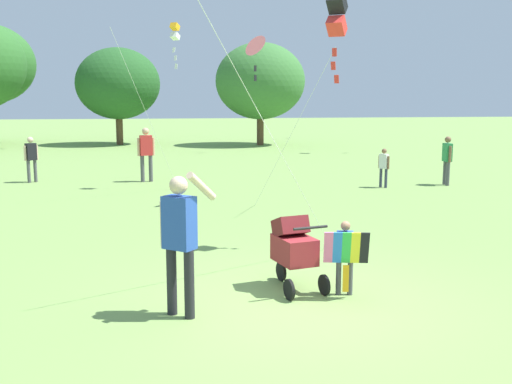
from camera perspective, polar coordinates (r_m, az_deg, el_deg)
The scene contains 12 objects.
ground_plane at distance 7.94m, azimuth 4.64°, elevation -10.47°, with size 120.00×120.00×0.00m, color #75994C.
treeline_distant at distance 34.22m, azimuth -20.67°, elevation 10.42°, with size 23.02×7.73×6.51m.
child_with_butterfly_kite at distance 8.18m, azimuth 8.33°, elevation -5.50°, with size 0.60×0.40×1.01m.
person_adult_flyer at distance 7.31m, azimuth -7.13°, elevation -3.81°, with size 0.69×0.46×1.79m.
stroller at distance 8.39m, azimuth 3.54°, elevation -5.05°, with size 0.70×1.12×1.03m.
kite_adult_black at distance 10.50m, azimuth 7.50°, elevation 15.93°, with size 2.63×3.03×4.30m.
kite_orange_delta at distance 17.30m, azimuth -7.64°, elevation 14.39°, with size 1.68×2.43×4.58m.
kite_green_novelty at distance 14.55m, azimuth -0.02°, elevation 13.36°, with size 1.79×2.17×4.01m.
person_red_shirt at distance 18.88m, azimuth -10.23°, elevation 3.88°, with size 0.52×0.29×1.65m.
person_sitting_far at distance 19.66m, azimuth -20.26°, elevation 3.20°, with size 0.36×0.33×1.38m.
person_couple_left at distance 17.81m, azimuth 11.85°, elevation 2.52°, with size 0.27×0.30×1.12m.
person_kid_running at distance 18.75m, azimuth 17.42°, elevation 3.18°, with size 0.20×0.46×1.43m.
Camera 1 is at (-1.64, -7.30, 2.66)m, focal length 42.83 mm.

